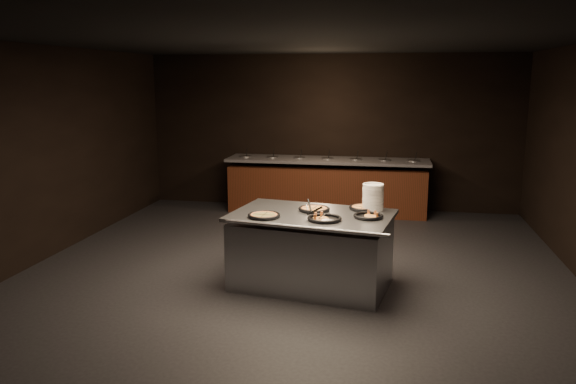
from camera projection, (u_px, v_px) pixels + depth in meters
name	position (u px, v px, depth m)	size (l,w,h in m)	color
room	(294.00, 163.00, 6.75)	(7.02, 8.02, 2.92)	black
salad_bar	(327.00, 189.00, 10.39)	(3.70, 0.83, 1.18)	#501F12
serving_counter	(312.00, 251.00, 6.70)	(2.02, 1.48, 0.89)	#B2B4B9
plate_stack	(373.00, 197.00, 6.76)	(0.25, 0.25, 0.32)	white
pan_veggie_whole	(264.00, 215.00, 6.44)	(0.38, 0.38, 0.04)	black
pan_cheese_whole	(314.00, 209.00, 6.76)	(0.38, 0.38, 0.04)	black
pan_cheese_slices_a	(363.00, 208.00, 6.83)	(0.35, 0.35, 0.04)	black
pan_cheese_slices_b	(324.00, 219.00, 6.31)	(0.39, 0.39, 0.04)	black
pan_veggie_slices	(368.00, 216.00, 6.42)	(0.34, 0.34, 0.04)	black
server_left	(308.00, 207.00, 6.63)	(0.19, 0.30, 0.16)	#B2B4B9
server_right	(318.00, 214.00, 6.27)	(0.33, 0.20, 0.17)	#B2B4B9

